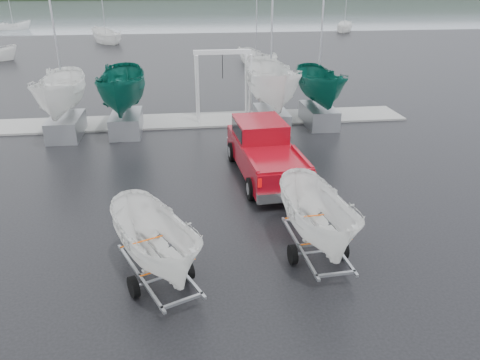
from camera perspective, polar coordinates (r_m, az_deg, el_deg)
ground_plane at (r=16.33m, az=-11.91°, el=-6.16°), size 120.00×120.00×0.00m
lake at (r=114.46m, az=-8.76°, el=19.37°), size 300.00×300.00×0.00m
dock at (r=28.35m, az=-10.34°, el=7.01°), size 30.00×3.00×0.12m
pickup_truck at (r=20.22m, az=2.92°, el=3.85°), size 2.75×6.71×2.19m
trailer_hitched at (r=13.56m, az=9.90°, el=0.71°), size 1.85×3.67×5.13m
trailer_parked at (r=12.35m, az=-10.65°, el=-1.96°), size 2.52×3.77×5.03m
boat_hoist at (r=27.81m, az=-2.13°, el=12.61°), size 3.30×2.18×4.12m
keelboat_0 at (r=26.26m, az=-21.38°, el=12.64°), size 2.32×3.20×10.49m
keelboat_1 at (r=25.87m, az=-14.37°, el=13.79°), size 2.44×3.20×7.58m
keelboat_2 at (r=25.96m, az=4.04°, el=15.21°), size 2.64×3.20×10.81m
keelboat_3 at (r=27.07m, az=9.97°, el=13.65°), size 2.19×3.20×10.35m
moored_boat_1 at (r=65.66m, az=-15.95°, el=15.80°), size 3.74×3.77×11.69m
moored_boat_2 at (r=47.28m, az=1.95°, el=13.91°), size 2.92×2.94×10.84m
moored_boat_3 at (r=78.20m, az=12.53°, el=17.25°), size 2.98×3.01×11.00m
moored_boat_4 at (r=87.27m, az=-25.84°, el=16.17°), size 2.85×2.83×10.76m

